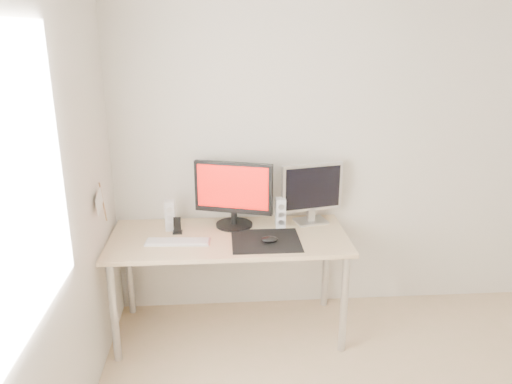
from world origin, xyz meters
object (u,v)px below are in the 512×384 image
desk (229,246)px  main_monitor (233,192)px  mouse (269,239)px  speaker_left (170,215)px  speaker_right (280,213)px  phone_dock (177,228)px  keyboard (178,242)px  second_monitor (312,190)px

desk → main_monitor: (0.04, 0.17, 0.33)m
main_monitor → mouse: bearing=-54.0°
speaker_left → speaker_right: (0.76, -0.00, 0.00)m
main_monitor → phone_dock: bearing=-165.4°
keyboard → second_monitor: bearing=17.9°
main_monitor → keyboard: size_ratio=1.26×
second_monitor → main_monitor: bearing=-176.1°
speaker_right → second_monitor: bearing=16.8°
second_monitor → speaker_right: second_monitor is taller
keyboard → speaker_left: bearing=105.5°
mouse → desk: (-0.26, 0.13, -0.10)m
mouse → desk: bearing=153.4°
mouse → second_monitor: size_ratio=0.25×
mouse → phone_dock: size_ratio=0.96×
main_monitor → speaker_left: main_monitor is taller
desk → keyboard: bearing=-165.1°
speaker_left → second_monitor: bearing=3.9°
second_monitor → keyboard: size_ratio=1.05×
desk → main_monitor: 0.38m
desk → main_monitor: size_ratio=2.97×
desk → second_monitor: (0.60, 0.21, 0.32)m
desk → main_monitor: main_monitor is taller
desk → speaker_right: speaker_right is taller
second_monitor → speaker_left: second_monitor is taller
desk → second_monitor: size_ratio=3.58×
speaker_right → keyboard: size_ratio=0.49×
main_monitor → second_monitor: 0.56m
keyboard → phone_dock: (-0.01, 0.16, 0.03)m
second_monitor → speaker_right: 0.28m
keyboard → phone_dock: 0.16m
speaker_right → phone_dock: 0.72m
second_monitor → keyboard: second_monitor is taller
keyboard → phone_dock: size_ratio=3.70×
second_monitor → keyboard: bearing=-162.1°
desk → speaker_left: speaker_left is taller
phone_dock → second_monitor: bearing=8.4°
second_monitor → speaker_right: size_ratio=2.14×
second_monitor → mouse: bearing=-134.2°
second_monitor → keyboard: 1.01m
speaker_right → mouse: bearing=-110.8°
mouse → desk: size_ratio=0.07×
mouse → speaker_left: speaker_left is taller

